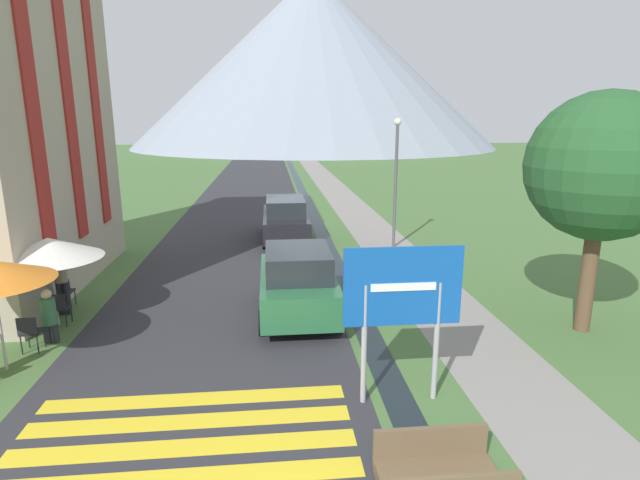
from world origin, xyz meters
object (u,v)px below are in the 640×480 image
cafe_chair_far_left (52,290)px  cafe_chair_near_left (30,331)px  cafe_chair_far_right (64,290)px  tree_by_path (603,167)px  person_seated_near (49,314)px  streetlamp (396,172)px  person_standing_terrace (61,277)px  parked_car_near (298,282)px  cafe_chair_middle (59,306)px  cafe_umbrella_middle_white (49,248)px  footbridge (441,477)px  parked_car_far (285,219)px  road_sign (402,300)px

cafe_chair_far_left → cafe_chair_near_left: bearing=-97.1°
cafe_chair_far_right → tree_by_path: (13.08, -2.74, 3.43)m
cafe_chair_near_left → person_seated_near: size_ratio=0.66×
streetlamp → person_standing_terrace: bearing=-149.5°
cafe_chair_near_left → cafe_chair_far_left: (-0.63, 2.74, 0.00)m
person_seated_near → parked_car_near: bearing=10.9°
cafe_chair_middle → cafe_umbrella_middle_white: size_ratio=0.34×
cafe_chair_far_left → streetlamp: size_ratio=0.17×
footbridge → streetlamp: bearing=78.9°
cafe_chair_near_left → cafe_umbrella_middle_white: cafe_umbrella_middle_white is taller
cafe_chair_far_left → cafe_umbrella_middle_white: bearing=-84.2°
cafe_chair_far_right → streetlamp: size_ratio=0.17×
footbridge → cafe_chair_far_right: size_ratio=2.00×
footbridge → cafe_umbrella_middle_white: (-7.61, 6.53, 1.75)m
person_standing_terrace → tree_by_path: 13.45m
cafe_umbrella_middle_white → tree_by_path: 13.08m
parked_car_far → person_seated_near: size_ratio=3.58×
cafe_chair_middle → cafe_chair_far_right: size_ratio=1.00×
cafe_chair_far_left → person_seated_near: 2.43m
footbridge → person_seated_near: person_seated_near is taller
person_seated_near → parked_car_far: bearing=59.0°
road_sign → parked_car_near: road_sign is taller
streetlamp → tree_by_path: size_ratio=0.89×
tree_by_path → person_seated_near: bearing=177.6°
road_sign → tree_by_path: size_ratio=0.51×
person_standing_terrace → tree_by_path: tree_by_path is taller
footbridge → tree_by_path: bearing=43.3°
cafe_chair_far_left → road_sign: bearing=-53.7°
cafe_chair_far_left → person_standing_terrace: size_ratio=0.48×
footbridge → cafe_chair_far_left: 11.26m
cafe_chair_near_left → cafe_umbrella_middle_white: size_ratio=0.34×
cafe_chair_near_left → person_seated_near: person_seated_near is taller
cafe_chair_far_right → tree_by_path: size_ratio=0.15×
cafe_chair_near_left → cafe_umbrella_middle_white: bearing=115.4°
road_sign → cafe_chair_near_left: road_sign is taller
cafe_chair_near_left → cafe_chair_far_right: (-0.30, 2.69, 0.00)m
cafe_chair_near_left → cafe_chair_far_right: size_ratio=1.00×
cafe_umbrella_middle_white → footbridge: bearing=-40.7°
parked_car_near → parked_car_far: 8.32m
person_seated_near → person_standing_terrace: (-0.38, 1.76, 0.32)m
parked_car_far → cafe_chair_far_left: bearing=-132.4°
cafe_chair_far_left → person_seated_near: size_ratio=0.66×
parked_car_far → streetlamp: (4.26, -1.60, 2.08)m
footbridge → cafe_chair_far_right: bearing=135.7°
cafe_chair_near_left → streetlamp: streetlamp is taller
cafe_chair_middle → person_seated_near: (0.19, -0.99, 0.20)m
road_sign → parked_car_far: road_sign is taller
tree_by_path → parked_car_near: bearing=166.5°
parked_car_far → cafe_chair_middle: (-5.86, -8.44, -0.40)m
streetlamp → parked_car_near: bearing=-122.0°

